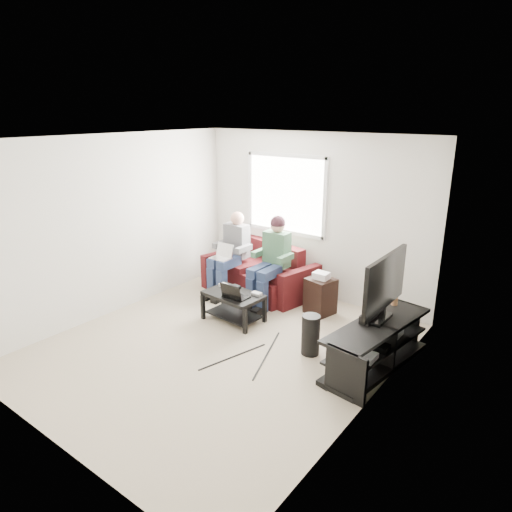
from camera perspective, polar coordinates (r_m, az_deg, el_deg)
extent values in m
plane|color=tan|center=(6.00, -4.50, -11.22)|extent=(4.50, 4.50, 0.00)
plane|color=white|center=(5.25, -5.21, 14.39)|extent=(4.50, 4.50, 0.00)
plane|color=silver|center=(7.26, 7.08, 4.92)|extent=(4.50, 0.00, 4.50)
plane|color=silver|center=(4.20, -25.78, -6.62)|extent=(4.50, 0.00, 4.50)
plane|color=silver|center=(6.94, -17.30, 3.63)|extent=(0.00, 4.50, 4.50)
plane|color=silver|center=(4.48, 14.72, -3.86)|extent=(0.00, 4.50, 4.50)
cube|color=white|center=(7.45, 3.77, 7.70)|extent=(1.40, 0.01, 1.20)
cube|color=silver|center=(7.44, 3.73, 7.69)|extent=(1.48, 0.04, 1.28)
cube|color=#441114|center=(7.56, 0.42, -3.15)|extent=(1.54, 1.03, 0.40)
cube|color=#441114|center=(7.67, 1.88, 0.37)|extent=(1.42, 0.49, 0.41)
cube|color=#441114|center=(7.99, -4.09, -1.36)|extent=(0.32, 0.87, 0.57)
cube|color=#441114|center=(7.12, 5.49, -3.86)|extent=(0.32, 0.87, 0.57)
cube|color=#441114|center=(7.66, -1.78, -0.88)|extent=(0.78, 0.76, 0.10)
cube|color=#441114|center=(7.26, 2.56, -1.96)|extent=(0.78, 0.76, 0.10)
cube|color=navy|center=(7.43, -4.58, -0.56)|extent=(0.16, 0.45, 0.14)
cube|color=navy|center=(7.30, -3.40, -0.86)|extent=(0.16, 0.45, 0.14)
cube|color=navy|center=(7.41, -5.47, -3.27)|extent=(0.13, 0.13, 0.50)
cube|color=navy|center=(7.28, -4.30, -3.62)|extent=(0.13, 0.13, 0.50)
cube|color=#5D5D62|center=(7.52, -2.42, 1.94)|extent=(0.40, 0.22, 0.55)
sphere|color=tan|center=(7.44, -2.36, 4.72)|extent=(0.22, 0.22, 0.22)
cube|color=navy|center=(6.95, 0.38, -1.82)|extent=(0.16, 0.45, 0.14)
cube|color=navy|center=(6.84, 1.73, -2.16)|extent=(0.16, 0.45, 0.14)
cube|color=navy|center=(6.93, -0.54, -4.73)|extent=(0.13, 0.13, 0.50)
cube|color=navy|center=(6.82, 0.80, -5.12)|extent=(0.13, 0.13, 0.50)
cube|color=#4C4E4E|center=(7.06, 2.61, 0.87)|extent=(0.40, 0.22, 0.55)
sphere|color=tan|center=(6.97, 2.75, 3.81)|extent=(0.22, 0.22, 0.22)
sphere|color=#30181F|center=(6.96, 2.75, 4.13)|extent=(0.23, 0.23, 0.23)
cube|color=black|center=(6.51, -2.85, -4.90)|extent=(0.87, 0.57, 0.05)
cube|color=black|center=(6.64, -2.81, -7.29)|extent=(0.79, 0.49, 0.02)
cube|color=black|center=(6.68, -6.65, -6.35)|extent=(0.05, 0.05, 0.37)
cube|color=black|center=(6.22, -1.38, -8.16)|extent=(0.05, 0.05, 0.37)
cube|color=black|center=(6.99, -4.10, -5.16)|extent=(0.05, 0.05, 0.37)
cube|color=black|center=(6.54, 1.09, -6.77)|extent=(0.05, 0.05, 0.37)
cube|color=silver|center=(6.75, -4.04, -3.67)|extent=(0.16, 0.12, 0.04)
cube|color=black|center=(6.68, -2.53, -3.87)|extent=(0.15, 0.11, 0.04)
cube|color=gray|center=(6.43, 0.06, -4.75)|extent=(0.14, 0.09, 0.04)
cube|color=black|center=(5.53, 15.02, -8.35)|extent=(0.72, 1.70, 0.04)
cube|color=black|center=(5.64, 14.81, -10.67)|extent=(0.67, 1.64, 0.03)
cube|color=black|center=(5.76, 14.61, -12.81)|extent=(0.72, 1.70, 0.06)
cube|color=black|center=(4.99, 11.12, -14.40)|extent=(0.50, 0.11, 0.55)
cube|color=black|center=(6.32, 17.66, -7.70)|extent=(0.50, 0.11, 0.55)
cube|color=black|center=(5.59, 15.45, -7.60)|extent=(0.12, 0.40, 0.04)
cube|color=black|center=(5.56, 15.52, -6.85)|extent=(0.06, 0.06, 0.12)
cube|color=black|center=(5.41, 15.85, -3.15)|extent=(0.05, 1.10, 0.65)
cube|color=#D0315C|center=(5.42, 15.56, -3.08)|extent=(0.01, 1.01, 0.58)
cube|color=black|center=(5.62, 14.34, -7.04)|extent=(0.12, 0.50, 0.10)
cylinder|color=#B07B4B|center=(6.05, 16.94, -5.33)|extent=(0.08, 0.08, 0.12)
cube|color=silver|center=(5.29, 13.14, -12.00)|extent=(0.30, 0.22, 0.06)
cube|color=gray|center=(5.87, 16.00, -9.01)|extent=(0.34, 0.26, 0.08)
cube|color=black|center=(5.58, 14.65, -10.43)|extent=(0.38, 0.30, 0.07)
cylinder|color=black|center=(5.75, 6.84, -9.75)|extent=(0.23, 0.23, 0.51)
cube|color=black|center=(5.38, 9.82, -15.08)|extent=(0.24, 0.45, 0.02)
cube|color=black|center=(6.85, 8.05, -4.97)|extent=(0.37, 0.37, 0.54)
cube|color=silver|center=(6.74, 8.16, -2.44)|extent=(0.22, 0.18, 0.10)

